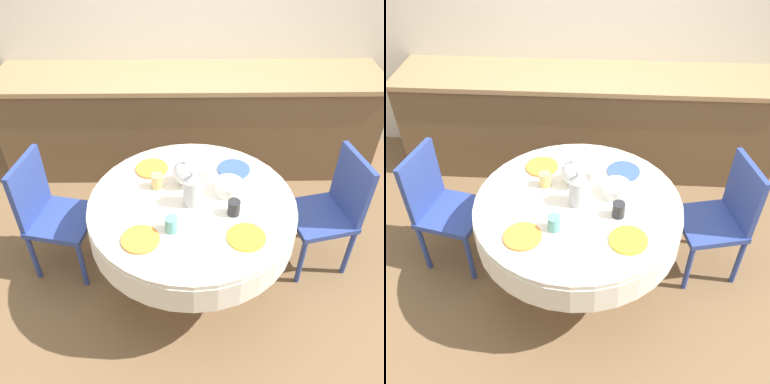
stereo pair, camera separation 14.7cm
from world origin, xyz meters
The scene contains 17 objects.
ground_plane centered at (0.00, 0.00, 0.00)m, with size 12.00×12.00×0.00m, color brown.
wall_back centered at (0.00, 1.74, 1.30)m, with size 7.00×0.05×2.60m.
kitchen_counter centered at (0.00, 1.41, 0.45)m, with size 3.24×0.64×0.89m.
dining_table centered at (0.00, 0.00, 0.61)m, with size 1.26×1.26×0.74m.
chair_left centered at (0.95, 0.21, 0.49)m, with size 0.48×0.48×0.89m.
chair_right centered at (-0.95, 0.20, 0.49)m, with size 0.47×0.47×0.89m.
plate_near_left centered at (-0.28, -0.31, 0.75)m, with size 0.21×0.21×0.01m, color orange.
cup_near_left centered at (-0.12, -0.23, 0.79)m, with size 0.07×0.07×0.09m, color #5BA39E.
plate_near_right centered at (0.29, -0.30, 0.75)m, with size 0.21×0.21×0.01m, color yellow.
cup_near_right centered at (0.24, -0.10, 0.79)m, with size 0.07×0.07×0.09m, color #28282D.
plate_far_left centered at (-0.26, 0.33, 0.75)m, with size 0.21×0.21×0.01m, color orange.
cup_far_left centered at (-0.21, 0.15, 0.79)m, with size 0.07×0.07×0.09m, color #DBB766.
plate_far_right centered at (0.28, 0.31, 0.75)m, with size 0.21×0.21×0.01m, color #3856AD.
cup_far_right centered at (0.09, 0.24, 0.79)m, with size 0.07×0.07×0.09m, color white.
coffee_carafe centered at (0.00, -0.01, 0.84)m, with size 0.11×0.11×0.24m.
teapot centered at (-0.04, 0.17, 0.83)m, with size 0.21×0.15×0.20m.
fruit_bowl centered at (0.22, 0.09, 0.78)m, with size 0.18×0.18×0.07m, color silver.
Camera 1 is at (-0.03, -1.90, 2.43)m, focal length 40.00 mm.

